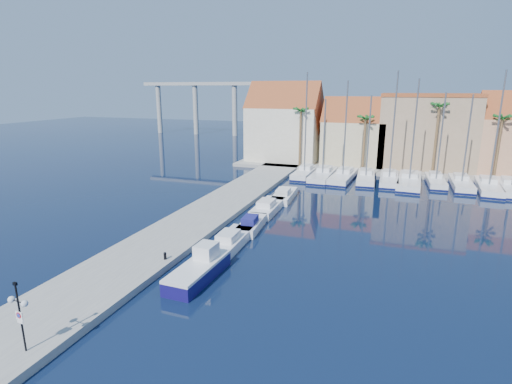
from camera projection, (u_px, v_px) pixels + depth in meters
ground at (235, 297)px, 25.14m from camera, size 260.00×260.00×0.00m
quay_west at (204, 216)px, 40.31m from camera, size 6.00×77.00×0.50m
shore_north at (403, 167)px, 65.60m from camera, size 54.00×16.00×0.50m
lamp_post at (19, 306)px, 18.56m from camera, size 1.23×0.40×3.63m
bollard at (165, 256)px, 29.35m from camera, size 0.21×0.21×0.53m
fishing_boat at (199, 269)px, 27.41m from camera, size 2.24×6.14×2.13m
motorboat_west_0 at (231, 240)px, 33.07m from camera, size 2.19×6.37×1.40m
motorboat_west_1 at (251, 224)px, 37.01m from camera, size 2.17×5.50×1.40m
motorboat_west_2 at (268, 207)px, 42.42m from camera, size 2.32×6.81×1.40m
motorboat_west_3 at (284, 195)px, 47.09m from camera, size 2.42×6.47×1.40m
sailboat_0 at (305, 172)px, 59.40m from camera, size 2.47×8.90×14.93m
sailboat_1 at (323, 175)px, 57.99m from camera, size 2.85×10.18×11.32m
sailboat_2 at (344, 176)px, 56.99m from camera, size 3.30×10.16×13.76m
sailboat_3 at (366, 177)px, 56.17m from camera, size 2.87×9.05×11.84m
sailboat_4 at (389, 178)px, 55.32m from camera, size 2.63×9.28×14.97m
sailboat_5 at (409, 181)px, 54.21m from camera, size 3.49×11.27×13.96m
sailboat_6 at (435, 181)px, 54.11m from camera, size 2.49×8.28×12.23m
sailboat_7 at (461, 183)px, 52.80m from camera, size 2.46×9.22×12.05m
sailboat_8 at (488, 186)px, 51.06m from camera, size 3.21×10.00×14.88m
sailboat_9 at (511, 187)px, 50.52m from camera, size 3.43×10.20×13.96m
building_0 at (285, 125)px, 69.60m from camera, size 12.30×9.00×13.50m
building_1 at (355, 135)px, 66.01m from camera, size 10.30×8.00×11.00m
building_2 at (427, 131)px, 63.11m from camera, size 14.20×10.20×11.50m
palm_0 at (301, 112)px, 63.10m from camera, size 2.60×2.60×10.15m
palm_1 at (366, 120)px, 60.09m from camera, size 2.60×2.60×9.15m
palm_2 at (439, 108)px, 56.37m from camera, size 2.60×2.60×11.15m
palm_3 at (502, 120)px, 54.13m from camera, size 2.60×2.60×9.65m
viaduct at (218, 98)px, 110.02m from camera, size 48.00×2.20×14.45m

